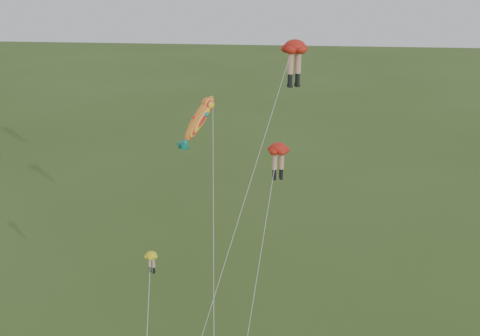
{
  "coord_description": "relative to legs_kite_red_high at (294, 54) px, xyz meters",
  "views": [
    {
      "loc": [
        3.9,
        -24.46,
        24.39
      ],
      "look_at": [
        0.91,
        6.0,
        12.68
      ],
      "focal_mm": 40.0,
      "sensor_mm": 36.0,
      "label": 1
    }
  ],
  "objects": [
    {
      "name": "legs_kite_yellow",
      "position": [
        -7.73,
        -7.3,
        -11.23
      ],
      "size": [
        0.96,
        5.65,
        8.99
      ],
      "rotation": [
        0.0,
        0.0,
        -0.23
      ],
      "color": "yellow",
      "rests_on": "ground"
    },
    {
      "name": "legs_kite_red_high",
      "position": [
        0.0,
        0.0,
        0.0
      ],
      "size": [
        7.28,
        11.53,
        20.12
      ],
      "rotation": [
        0.0,
        0.0,
        0.49
      ],
      "color": "red",
      "rests_on": "ground"
    },
    {
      "name": "fish_kite",
      "position": [
        -5.71,
        -1.35,
        -3.99
      ],
      "size": [
        3.4,
        10.31,
        16.94
      ],
      "rotation": [
        0.86,
        0.0,
        -0.77
      ],
      "color": "yellow",
      "rests_on": "ground"
    },
    {
      "name": "legs_kite_red_mid",
      "position": [
        -0.74,
        -3.18,
        -5.52
      ],
      "size": [
        2.9,
        8.83,
        14.52
      ],
      "rotation": [
        0.0,
        0.0,
        0.24
      ],
      "color": "red",
      "rests_on": "ground"
    }
  ]
}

